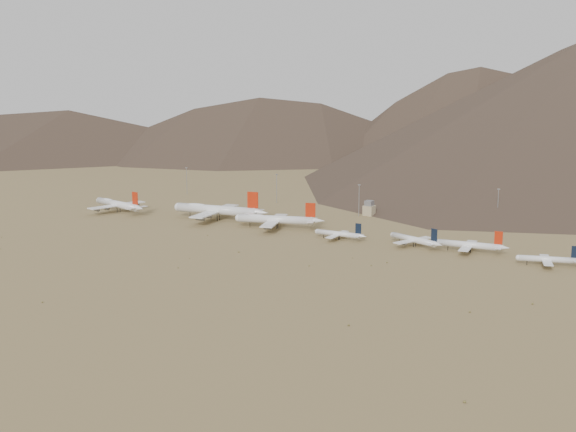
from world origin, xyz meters
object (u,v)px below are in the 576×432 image
Objects in this scene: narrowbody_a at (340,234)px; widebody_centre at (217,210)px; widebody_east at (276,219)px; narrowbody_b at (415,240)px; control_tower at (369,209)px; widebody_west at (118,204)px.

widebody_centre is at bearing 171.53° from narrowbody_a.
narrowbody_a is (57.06, -8.18, -2.74)m from widebody_east.
widebody_east is 57.71m from narrowbody_a.
narrowbody_b is 3.51× the size of control_tower.
control_tower is (33.29, 83.68, -1.53)m from widebody_east.
narrowbody_b reaches higher than control_tower.
widebody_west is at bearing 165.55° from widebody_east.
widebody_west is 204.25m from control_tower.
widebody_east reaches higher than widebody_west.
control_tower is at bearing 150.77° from narrowbody_b.
widebody_centre reaches higher than narrowbody_a.
control_tower is at bearing 101.06° from narrowbody_a.
narrowbody_b is at bearing 14.33° from widebody_west.
control_tower is (89.28, 81.93, -2.92)m from widebody_centre.
widebody_east is at bearing -161.02° from narrowbody_b.
widebody_west reaches higher than narrowbody_b.
widebody_centre reaches higher than narrowbody_b.
widebody_west is 5.38× the size of control_tower.
narrowbody_a reaches higher than control_tower.
narrowbody_a is at bearing -151.87° from narrowbody_b.
widebody_centre reaches higher than control_tower.
widebody_centre is 113.56m from narrowbody_a.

